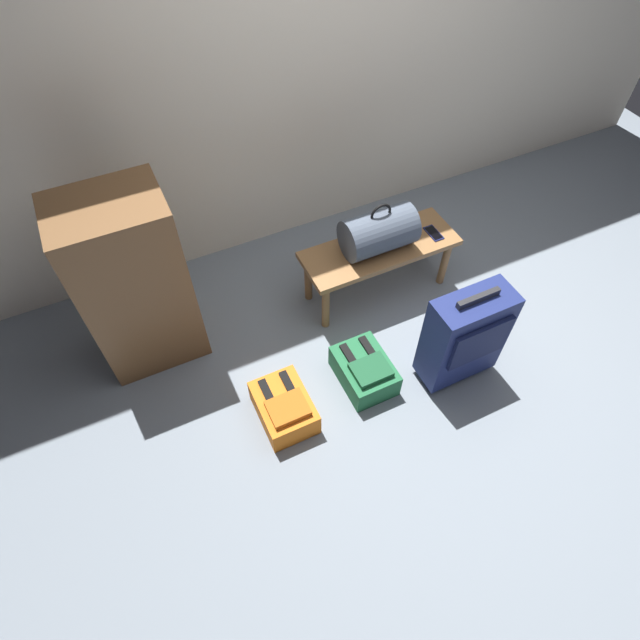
{
  "coord_description": "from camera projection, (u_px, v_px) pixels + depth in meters",
  "views": [
    {
      "loc": [
        -1.38,
        -1.22,
        2.64
      ],
      "look_at": [
        -0.57,
        0.48,
        0.25
      ],
      "focal_mm": 28.94,
      "sensor_mm": 36.0,
      "label": 1
    }
  ],
  "objects": [
    {
      "name": "bench",
      "position": [
        379.0,
        253.0,
        3.26
      ],
      "size": [
        1.0,
        0.36,
        0.4
      ],
      "color": "olive",
      "rests_on": "ground"
    },
    {
      "name": "suitcase_upright_navy",
      "position": [
        465.0,
        336.0,
        2.84
      ],
      "size": [
        0.45,
        0.23,
        0.69
      ],
      "color": "navy",
      "rests_on": "ground"
    },
    {
      "name": "duffel_bag_slate",
      "position": [
        379.0,
        232.0,
        3.1
      ],
      "size": [
        0.44,
        0.26,
        0.34
      ],
      "color": "#475160",
      "rests_on": "bench"
    },
    {
      "name": "side_cabinet",
      "position": [
        134.0,
        284.0,
        2.82
      ],
      "size": [
        0.56,
        0.44,
        1.1
      ],
      "color": "brown",
      "rests_on": "ground"
    },
    {
      "name": "backpack_orange",
      "position": [
        284.0,
        407.0,
        2.86
      ],
      "size": [
        0.28,
        0.38,
        0.21
      ],
      "color": "orange",
      "rests_on": "ground"
    },
    {
      "name": "back_wall",
      "position": [
        325.0,
        20.0,
        2.92
      ],
      "size": [
        6.0,
        0.1,
        2.8
      ],
      "primitive_type": "cube",
      "color": "silver",
      "rests_on": "ground"
    },
    {
      "name": "cell_phone",
      "position": [
        434.0,
        233.0,
        3.28
      ],
      "size": [
        0.07,
        0.14,
        0.01
      ],
      "color": "#191E4C",
      "rests_on": "bench"
    },
    {
      "name": "backpack_green",
      "position": [
        364.0,
        370.0,
        3.01
      ],
      "size": [
        0.28,
        0.38,
        0.21
      ],
      "color": "#1E6038",
      "rests_on": "ground"
    },
    {
      "name": "ground_plane",
      "position": [
        438.0,
        370.0,
        3.12
      ],
      "size": [
        6.6,
        6.6,
        0.0
      ],
      "primitive_type": "plane",
      "color": "slate"
    }
  ]
}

